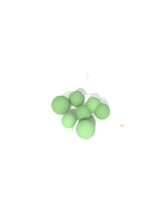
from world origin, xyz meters
TOP-DOWN VIEW (x-y plane):
  - ground_plane at (0.00, 0.00)m, footprint 3.00×3.00m
  - bowl at (0.00, 0.00)m, footprint 0.18×0.18m
  - broccoli_floret_0 at (0.00, -0.00)m, footprint 0.04×0.04m
  - broccoli_floret_1 at (-0.03, 0.04)m, footprint 0.04×0.04m
  - broccoli_floret_2 at (0.02, 0.06)m, footprint 0.05×0.05m
  - broccoli_floret_3 at (-0.06, -0.01)m, footprint 0.05×0.05m
  - broccoli_floret_4 at (0.00, -0.05)m, footprint 0.04×0.04m
  - broccoli_floret_5 at (0.02, -0.03)m, footprint 0.04×0.04m
  - broccoli_floret_6 at (0.04, 0.02)m, footprint 0.04×0.04m
  - pepper_shaker at (0.16, 0.01)m, footprint 0.04×0.04m
  - almond_crumb_0 at (0.01, -0.11)m, footprint 0.01×0.01m
  - almond_crumb_1 at (0.05, 0.09)m, footprint 0.01×0.01m

SIDE VIEW (x-z plane):
  - ground_plane at x=0.00m, z-range 0.00..0.00m
  - almond_crumb_0 at x=0.01m, z-range 0.00..0.01m
  - almond_crumb_1 at x=0.05m, z-range 0.00..0.01m
  - bowl at x=0.00m, z-range 0.00..0.05m
  - pepper_shaker at x=0.16m, z-range 0.00..0.06m
  - broccoli_floret_0 at x=0.00m, z-range 0.05..0.10m
  - broccoli_floret_4 at x=0.00m, z-range 0.05..0.11m
  - broccoli_floret_6 at x=0.04m, z-range 0.05..0.11m
  - broccoli_floret_1 at x=-0.03m, z-range 0.05..0.11m
  - broccoli_floret_5 at x=0.02m, z-range 0.05..0.11m
  - broccoli_floret_3 at x=-0.06m, z-range 0.05..0.11m
  - broccoli_floret_2 at x=0.02m, z-range 0.05..0.11m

